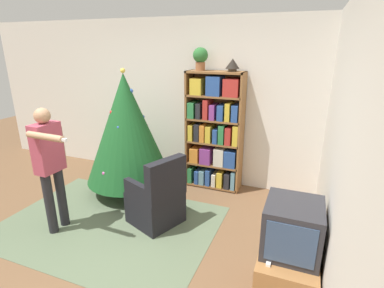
% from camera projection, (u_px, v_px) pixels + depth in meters
% --- Properties ---
extents(ground_plane, '(14.00, 14.00, 0.00)m').
position_uv_depth(ground_plane, '(108.00, 259.00, 3.22)').
color(ground_plane, brown).
extents(wall_back, '(8.00, 0.10, 2.60)m').
position_uv_depth(wall_back, '(189.00, 102.00, 4.88)').
color(wall_back, silver).
rests_on(wall_back, ground_plane).
extents(wall_right, '(0.10, 8.00, 2.60)m').
position_uv_depth(wall_right, '(346.00, 179.00, 2.07)').
color(wall_right, silver).
rests_on(wall_right, ground_plane).
extents(area_rug, '(2.68, 1.92, 0.01)m').
position_uv_depth(area_rug, '(109.00, 224.00, 3.83)').
color(area_rug, '#56664C').
rests_on(area_rug, ground_plane).
extents(bookshelf, '(0.86, 0.34, 1.83)m').
position_uv_depth(bookshelf, '(215.00, 132.00, 4.60)').
color(bookshelf, brown).
rests_on(bookshelf, ground_plane).
extents(tv_stand, '(0.48, 0.73, 0.52)m').
position_uv_depth(tv_stand, '(287.00, 275.00, 2.63)').
color(tv_stand, '#996638').
rests_on(tv_stand, ground_plane).
extents(television, '(0.46, 0.49, 0.44)m').
position_uv_depth(television, '(292.00, 228.00, 2.48)').
color(television, '#28282D').
rests_on(television, tv_stand).
extents(game_remote, '(0.04, 0.12, 0.02)m').
position_uv_depth(game_remote, '(269.00, 261.00, 2.41)').
color(game_remote, white).
rests_on(game_remote, tv_stand).
extents(christmas_tree, '(1.27, 1.27, 1.88)m').
position_uv_depth(christmas_tree, '(127.00, 129.00, 4.40)').
color(christmas_tree, '#4C3323').
rests_on(christmas_tree, ground_plane).
extents(armchair, '(0.74, 0.73, 0.92)m').
position_uv_depth(armchair, '(157.00, 200.00, 3.78)').
color(armchair, black).
rests_on(armchair, ground_plane).
extents(standing_person, '(0.62, 0.49, 1.53)m').
position_uv_depth(standing_person, '(50.00, 161.00, 3.48)').
color(standing_person, '#232328').
rests_on(standing_person, ground_plane).
extents(potted_plant, '(0.22, 0.22, 0.33)m').
position_uv_depth(potted_plant, '(200.00, 57.00, 4.35)').
color(potted_plant, '#935B38').
rests_on(potted_plant, bookshelf).
extents(table_lamp, '(0.20, 0.20, 0.18)m').
position_uv_depth(table_lamp, '(233.00, 64.00, 4.21)').
color(table_lamp, '#473828').
rests_on(table_lamp, bookshelf).
extents(book_pile_near_tree, '(0.23, 0.20, 0.04)m').
position_uv_depth(book_pile_near_tree, '(149.00, 208.00, 4.18)').
color(book_pile_near_tree, '#232328').
rests_on(book_pile_near_tree, ground_plane).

